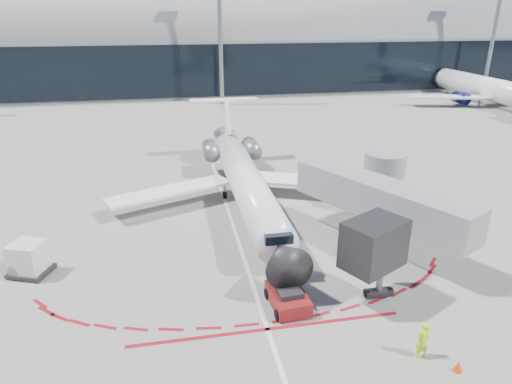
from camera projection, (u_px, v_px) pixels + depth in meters
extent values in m
plane|color=slate|center=(234.00, 229.00, 33.51)|extent=(260.00, 260.00, 0.00)
cube|color=silver|center=(231.00, 218.00, 35.34)|extent=(0.25, 40.00, 0.01)
cube|color=maroon|center=(268.00, 329.00, 23.03)|extent=(14.00, 0.25, 0.01)
cube|color=gray|center=(186.00, 64.00, 90.92)|extent=(150.00, 24.00, 10.00)
cylinder|color=gray|center=(185.00, 38.00, 89.06)|extent=(150.00, 24.00, 24.00)
cube|color=black|center=(190.00, 71.00, 79.93)|extent=(150.00, 0.20, 9.00)
cube|color=gray|center=(380.00, 198.00, 29.66)|extent=(8.22, 12.61, 2.30)
cube|color=black|center=(374.00, 244.00, 23.89)|extent=(3.86, 3.44, 2.60)
cylinder|color=gray|center=(380.00, 277.00, 25.29)|extent=(0.36, 0.36, 2.40)
cube|color=black|center=(378.00, 292.00, 25.65)|extent=(1.60, 0.60, 0.30)
cylinder|color=gray|center=(383.00, 182.00, 35.88)|extent=(3.20, 3.20, 4.80)
cylinder|color=black|center=(380.00, 207.00, 36.67)|extent=(4.00, 4.00, 0.50)
cylinder|color=gray|center=(220.00, 27.00, 73.52)|extent=(0.70, 0.70, 25.00)
cylinder|color=gray|center=(495.00, 25.00, 82.33)|extent=(0.70, 0.70, 25.00)
cylinder|color=white|center=(246.00, 182.00, 36.24)|extent=(2.63, 21.40, 2.63)
cone|color=black|center=(283.00, 257.00, 25.24)|extent=(2.63, 2.72, 2.63)
cone|color=white|center=(226.00, 141.00, 47.59)|extent=(2.63, 3.50, 2.63)
cube|color=black|center=(277.00, 236.00, 26.46)|extent=(1.65, 1.36, 0.54)
cube|color=white|center=(170.00, 191.00, 36.83)|extent=(10.42, 6.18, 0.30)
cube|color=white|center=(313.00, 181.00, 38.96)|extent=(10.42, 6.18, 0.30)
cube|color=white|center=(227.00, 121.00, 45.84)|extent=(0.24, 4.56, 4.65)
cube|color=white|center=(224.00, 100.00, 47.05)|extent=(7.00, 1.56, 0.16)
cylinder|color=slate|center=(211.00, 150.00, 43.60)|extent=(1.46, 3.31, 1.46)
cylinder|color=slate|center=(251.00, 148.00, 44.31)|extent=(1.46, 3.31, 1.46)
cylinder|color=black|center=(271.00, 260.00, 28.83)|extent=(0.21, 0.54, 0.54)
cylinder|color=black|center=(225.00, 195.00, 38.93)|extent=(0.29, 0.62, 0.62)
cylinder|color=black|center=(258.00, 193.00, 39.45)|extent=(0.29, 0.62, 0.62)
cylinder|color=gray|center=(271.00, 257.00, 28.73)|extent=(0.18, 0.18, 1.07)
cube|color=#5C130D|center=(288.00, 298.00, 24.67)|extent=(1.99, 3.00, 0.81)
cube|color=black|center=(290.00, 293.00, 24.22)|extent=(1.33, 1.16, 0.32)
cylinder|color=gray|center=(277.00, 281.00, 26.52)|extent=(0.24, 2.35, 0.09)
cylinder|color=black|center=(278.00, 315.00, 23.65)|extent=(0.29, 0.59, 0.58)
cylinder|color=black|center=(309.00, 310.00, 24.05)|extent=(0.29, 0.59, 0.58)
cylinder|color=black|center=(267.00, 293.00, 25.43)|extent=(0.29, 0.59, 0.58)
cylinder|color=black|center=(296.00, 289.00, 25.84)|extent=(0.29, 0.59, 0.58)
imported|color=#D8FB1A|center=(423.00, 340.00, 20.85)|extent=(0.75, 0.54, 1.93)
cube|color=black|center=(32.00, 271.00, 27.78)|extent=(2.80, 2.61, 0.25)
cube|color=silver|center=(28.00, 256.00, 27.41)|extent=(2.30, 2.23, 1.80)
cylinder|color=black|center=(11.00, 277.00, 27.30)|extent=(0.19, 0.25, 0.23)
cylinder|color=black|center=(38.00, 280.00, 27.00)|extent=(0.19, 0.25, 0.23)
cylinder|color=black|center=(26.00, 265.00, 28.64)|extent=(0.19, 0.25, 0.23)
cylinder|color=black|center=(52.00, 268.00, 28.33)|extent=(0.19, 0.25, 0.23)
cone|color=#FF3E05|center=(458.00, 366.00, 20.25)|extent=(0.40, 0.40, 0.55)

